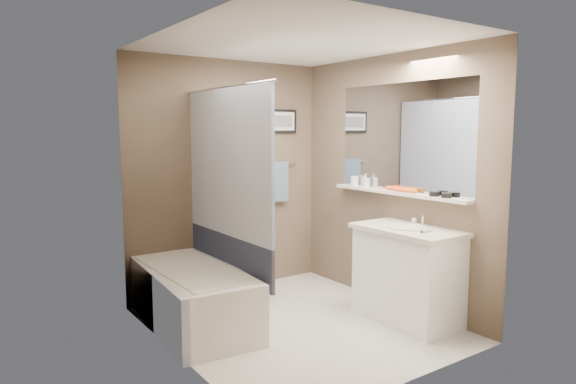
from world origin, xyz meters
TOP-DOWN VIEW (x-y plane):
  - ground at (0.00, 0.00)m, footprint 2.50×2.50m
  - ceiling at (0.00, 0.00)m, footprint 2.20×2.50m
  - wall_back at (0.00, 1.23)m, footprint 2.20×0.04m
  - wall_front at (0.00, -1.23)m, footprint 2.20×0.04m
  - wall_left at (-1.08, 0.00)m, footprint 0.04×2.50m
  - wall_right at (1.08, 0.00)m, footprint 0.04×2.50m
  - tile_surround at (-1.09, 0.50)m, footprint 0.02×1.55m
  - curtain_rod at (-0.40, 0.50)m, footprint 0.02×1.55m
  - curtain_upper at (-0.40, 0.50)m, footprint 0.03×1.45m
  - curtain_lower at (-0.40, 0.50)m, footprint 0.03×1.45m
  - mirror at (1.09, -0.15)m, footprint 0.02×1.60m
  - shelf at (1.04, -0.15)m, footprint 0.12×1.60m
  - towel_bar at (0.55, 1.22)m, footprint 0.60×0.02m
  - towel at (0.55, 1.20)m, footprint 0.34×0.05m
  - art_frame at (0.55, 1.23)m, footprint 0.62×0.02m
  - art_mat at (0.55, 1.22)m, footprint 0.56×0.00m
  - art_image at (0.55, 1.22)m, footprint 0.50×0.00m
  - door at (0.55, -1.24)m, footprint 0.80×0.02m
  - door_handle at (0.22, -1.19)m, footprint 0.10×0.02m
  - bathtub at (-0.75, 0.52)m, footprint 0.82×1.55m
  - tub_rim at (-0.75, 0.52)m, footprint 0.56×1.36m
  - toilet at (-0.01, 0.89)m, footprint 0.56×0.78m
  - vanity at (0.85, -0.47)m, footprint 0.51×0.91m
  - countertop at (0.84, -0.47)m, footprint 0.54×0.96m
  - sink_basin at (0.83, -0.47)m, footprint 0.34×0.34m
  - faucet_spout at (1.03, -0.47)m, footprint 0.02×0.02m
  - faucet_knob at (1.03, -0.37)m, footprint 0.05×0.05m
  - candle_bowl_near at (1.04, -0.71)m, footprint 0.09×0.09m
  - candle_bowl_far at (1.04, -0.59)m, footprint 0.09×0.09m
  - hair_brush_front at (1.04, -0.27)m, footprint 0.05×0.22m
  - hair_brush_back at (1.04, -0.13)m, footprint 0.06×0.22m
  - pink_comb at (1.04, 0.05)m, footprint 0.04×0.16m
  - glass_jar at (1.04, 0.43)m, footprint 0.08×0.08m
  - soap_bottle at (1.04, 0.28)m, footprint 0.06×0.07m

SIDE VIEW (x-z plane):
  - ground at x=0.00m, z-range 0.00..0.00m
  - bathtub at x=-0.75m, z-range 0.00..0.50m
  - toilet at x=-0.01m, z-range 0.00..0.72m
  - vanity at x=0.85m, z-range 0.00..0.80m
  - tub_rim at x=-0.75m, z-range 0.49..0.51m
  - curtain_lower at x=-0.40m, z-range 0.40..0.76m
  - countertop at x=0.84m, z-range 0.80..0.84m
  - sink_basin at x=0.83m, z-range 0.84..0.86m
  - faucet_knob at x=1.03m, z-range 0.84..0.90m
  - faucet_spout at x=1.03m, z-range 0.84..0.94m
  - tile_surround at x=-1.09m, z-range 0.00..2.00m
  - door at x=0.55m, z-range 0.00..2.00m
  - door_handle at x=0.22m, z-range 0.99..1.01m
  - shelf at x=1.04m, z-range 1.09..1.11m
  - pink_comb at x=1.04m, z-range 1.11..1.12m
  - towel at x=0.55m, z-range 0.90..1.34m
  - candle_bowl_near at x=1.04m, z-range 1.11..1.16m
  - candle_bowl_far at x=1.04m, z-range 1.11..1.16m
  - hair_brush_front at x=1.04m, z-range 1.12..1.16m
  - hair_brush_back at x=1.04m, z-range 1.12..1.16m
  - glass_jar at x=1.04m, z-range 1.11..1.22m
  - soap_bottle at x=1.04m, z-range 1.11..1.25m
  - wall_back at x=0.00m, z-range 0.00..2.40m
  - wall_front at x=0.00m, z-range 0.00..2.40m
  - wall_left at x=-1.08m, z-range 0.00..2.40m
  - wall_right at x=1.08m, z-range 0.00..2.40m
  - towel_bar at x=0.55m, z-range 1.29..1.31m
  - curtain_upper at x=-0.40m, z-range 0.76..2.04m
  - mirror at x=1.09m, z-range 1.12..2.12m
  - art_frame at x=0.55m, z-range 1.65..1.91m
  - art_mat at x=0.55m, z-range 1.68..1.88m
  - art_image at x=0.55m, z-range 1.72..1.84m
  - curtain_rod at x=-0.40m, z-range 2.04..2.06m
  - ceiling at x=0.00m, z-range 2.36..2.40m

